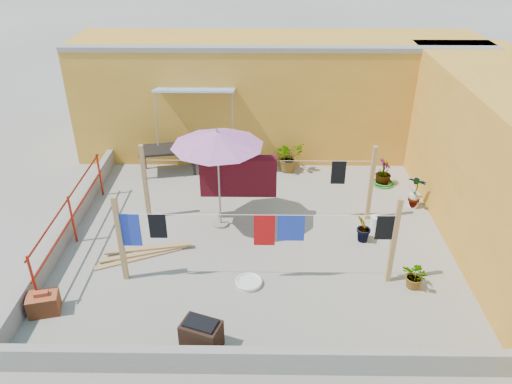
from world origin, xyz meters
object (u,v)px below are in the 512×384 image
water_jug_b (375,223)px  plant_back_a (289,156)px  patio_umbrella (217,139)px  brazier (201,335)px  outdoor_table (168,150)px  brick_stack (44,303)px  white_basin (249,282)px  green_hose (383,183)px  water_jug_a (414,200)px

water_jug_b → plant_back_a: 3.35m
patio_umbrella → brazier: patio_umbrella is taller
outdoor_table → brick_stack: 5.59m
white_basin → patio_umbrella: bearing=108.6°
patio_umbrella → green_hose: size_ratio=4.02×
brick_stack → green_hose: brick_stack is taller
brick_stack → plant_back_a: (4.50, 5.54, 0.22)m
brazier → white_basin: (0.71, 1.58, -0.22)m
outdoor_table → water_jug_b: outdoor_table is taller
patio_umbrella → water_jug_b: bearing=-1.6°
green_hose → outdoor_table: bearing=173.6°
brazier → water_jug_a: 6.39m
brazier → white_basin: brazier is taller
brick_stack → white_basin: brick_stack is taller
patio_umbrella → plant_back_a: bearing=59.1°
patio_umbrella → outdoor_table: size_ratio=1.46×
white_basin → green_hose: 5.22m
outdoor_table → water_jug_a: (6.10, -1.71, -0.46)m
water_jug_a → plant_back_a: 3.44m
outdoor_table → water_jug_a: size_ratio=4.18×
white_basin → water_jug_a: bearing=37.1°
outdoor_table → water_jug_b: 5.69m
water_jug_a → water_jug_b: size_ratio=1.09×
green_hose → patio_umbrella: bearing=-154.0°
white_basin → green_hose: size_ratio=0.89×
water_jug_b → green_hose: 2.16m
outdoor_table → brick_stack: bearing=-103.5°
outdoor_table → green_hose: bearing=-6.4°
water_jug_a → white_basin: bearing=-142.9°
water_jug_b → outdoor_table: bearing=151.7°
patio_umbrella → outdoor_table: (-1.57, 2.60, -1.46)m
brick_stack → green_hose: 8.41m
patio_umbrella → water_jug_a: size_ratio=6.08×
water_jug_a → plant_back_a: (-2.90, 1.84, 0.25)m
patio_umbrella → water_jug_b: (3.42, -0.10, -1.93)m
brazier → plant_back_a: 6.54m
water_jug_b → brazier: bearing=-134.5°
patio_umbrella → green_hose: (4.04, 1.97, -2.04)m
water_jug_a → plant_back_a: bearing=147.6°
patio_umbrella → brick_stack: patio_umbrella is taller
water_jug_b → green_hose: bearing=73.3°
patio_umbrella → outdoor_table: bearing=121.2°
white_basin → water_jug_b: (2.74, 1.93, 0.11)m
water_jug_a → water_jug_b: 1.48m
water_jug_b → green_hose: water_jug_b is taller
patio_umbrella → plant_back_a: (1.63, 2.72, -1.67)m
green_hose → water_jug_a: bearing=-65.9°
outdoor_table → water_jug_b: (4.99, -2.69, -0.47)m
water_jug_b → plant_back_a: size_ratio=0.42×
patio_umbrella → water_jug_b: size_ratio=6.61×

